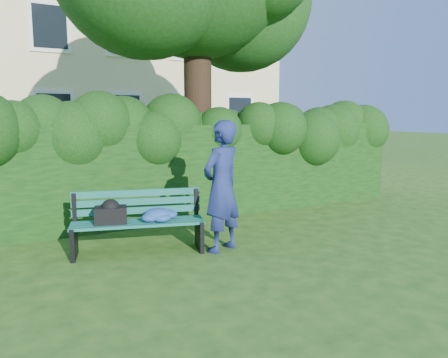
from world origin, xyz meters
TOP-DOWN VIEW (x-y plane):
  - ground at (0.00, 0.00)m, footprint 80.00×80.00m
  - apartment_building at (-0.00, 13.99)m, footprint 16.00×8.08m
  - hedge at (0.00, 2.20)m, footprint 10.00×1.00m
  - park_bench at (-1.54, 0.42)m, footprint 1.96×1.06m
  - man_reading at (-0.43, -0.09)m, footprint 0.82×0.69m

SIDE VIEW (x-z plane):
  - ground at x=0.00m, z-range 0.00..0.00m
  - park_bench at x=-1.54m, z-range 0.06..0.95m
  - hedge at x=0.00m, z-range 0.00..1.80m
  - man_reading at x=-0.43m, z-range 0.00..1.92m
  - apartment_building at x=0.00m, z-range 0.00..12.00m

